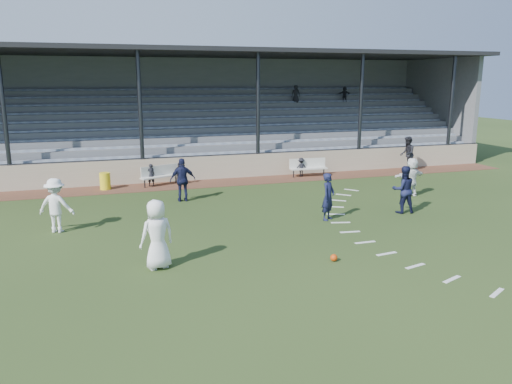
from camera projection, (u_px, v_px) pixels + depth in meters
ground at (281, 252)px, 15.00m from camera, size 90.00×90.00×0.00m
cinder_track at (208, 183)px, 24.76m from camera, size 34.00×2.00×0.02m
retaining_wall at (203, 168)px, 25.60m from camera, size 34.00×0.18×1.20m
bench_left at (160, 173)px, 24.27m from camera, size 2.00×1.19×0.95m
bench_right at (308, 166)px, 26.40m from camera, size 2.02×0.56×0.95m
trash_bin at (105, 181)px, 23.30m from camera, size 0.49×0.49×0.79m
football at (334, 258)px, 14.18m from camera, size 0.21×0.21×0.21m
player_white_lead at (157, 234)px, 13.49m from camera, size 1.08×0.86×1.92m
player_navy_lead at (328, 197)px, 18.21m from camera, size 0.76×0.73×1.74m
player_navy_mid at (403, 190)px, 19.17m from camera, size 1.00×0.85×1.84m
player_white_wing at (56, 205)px, 16.74m from camera, size 1.36×1.07×1.85m
player_navy_wing at (183, 180)px, 21.00m from camera, size 1.09×0.49×1.84m
player_white_back at (411, 177)px, 21.92m from camera, size 1.66×0.77×1.72m
official at (407, 154)px, 27.82m from camera, size 1.13×1.19×1.94m
sub_left_near at (151, 175)px, 24.03m from camera, size 0.43×0.32×1.08m
sub_left_far at (180, 173)px, 24.38m from camera, size 0.68×0.44×1.08m
sub_right at (301, 167)px, 26.37m from camera, size 0.65×0.39×1.00m
grandstand at (186, 128)px, 29.63m from camera, size 34.60×9.00×6.61m
penalty_arc at (400, 239)px, 16.21m from camera, size 3.89×14.63×0.01m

